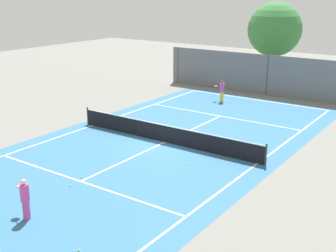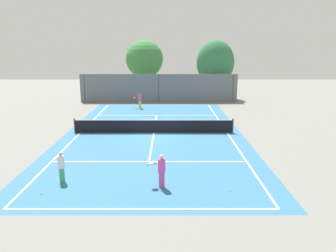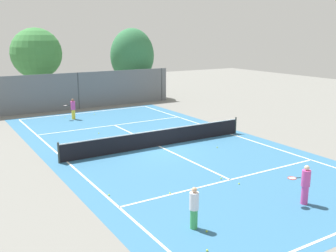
{
  "view_description": "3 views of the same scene",
  "coord_description": "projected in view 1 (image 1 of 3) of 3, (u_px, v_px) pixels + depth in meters",
  "views": [
    {
      "loc": [
        13.34,
        -18.75,
        8.06
      ],
      "look_at": [
        0.95,
        -1.07,
        1.38
      ],
      "focal_mm": 47.14,
      "sensor_mm": 36.0,
      "label": 1
    },
    {
      "loc": [
        1.07,
        -24.22,
        6.38
      ],
      "look_at": [
        1.07,
        -2.07,
        1.02
      ],
      "focal_mm": 35.78,
      "sensor_mm": 36.0,
      "label": 2
    },
    {
      "loc": [
        -11.08,
        -19.04,
        6.41
      ],
      "look_at": [
        0.23,
        -0.66,
        1.33
      ],
      "focal_mm": 41.62,
      "sensor_mm": 36.0,
      "label": 3
    }
  ],
  "objects": [
    {
      "name": "ground_plane",
      "position": [
        165.0,
        142.0,
        24.37
      ],
      "size": [
        80.0,
        80.0,
        0.0
      ],
      "primitive_type": "plane",
      "color": "slate"
    },
    {
      "name": "court_surface",
      "position": [
        165.0,
        142.0,
        24.36
      ],
      "size": [
        13.0,
        25.0,
        0.01
      ],
      "color": "teal",
      "rests_on": "ground_plane"
    },
    {
      "name": "tennis_net",
      "position": [
        165.0,
        133.0,
        24.21
      ],
      "size": [
        11.9,
        0.1,
        1.1
      ],
      "color": "#333833",
      "rests_on": "ground_plane"
    },
    {
      "name": "perimeter_fence",
      "position": [
        267.0,
        75.0,
        34.85
      ],
      "size": [
        18.0,
        0.12,
        3.2
      ],
      "color": "slate",
      "rests_on": "ground_plane"
    },
    {
      "name": "tree_1",
      "position": [
        275.0,
        29.0,
        39.64
      ],
      "size": [
        4.85,
        4.85,
        7.08
      ],
      "color": "brown",
      "rests_on": "ground_plane"
    },
    {
      "name": "player_0",
      "position": [
        222.0,
        91.0,
        32.94
      ],
      "size": [
        0.93,
        0.47,
        1.61
      ],
      "color": "yellow",
      "rests_on": "ground_plane"
    },
    {
      "name": "player_2",
      "position": [
        25.0,
        198.0,
        16.0
      ],
      "size": [
        0.91,
        0.61,
        1.57
      ],
      "color": "#D14799",
      "rests_on": "ground_plane"
    },
    {
      "name": "ball_crate",
      "position": [
        184.0,
        138.0,
        24.56
      ],
      "size": [
        0.48,
        0.32,
        0.43
      ],
      "color": "red",
      "rests_on": "ground_plane"
    },
    {
      "name": "tennis_ball_0",
      "position": [
        35.0,
        165.0,
        21.14
      ],
      "size": [
        0.07,
        0.07,
        0.07
      ],
      "primitive_type": "sphere",
      "color": "#CCE533",
      "rests_on": "ground_plane"
    },
    {
      "name": "tennis_ball_3",
      "position": [
        26.0,
        149.0,
        23.26
      ],
      "size": [
        0.07,
        0.07,
        0.07
      ],
      "primitive_type": "sphere",
      "color": "#CCE533",
      "rests_on": "ground_plane"
    },
    {
      "name": "tennis_ball_4",
      "position": [
        299.0,
        132.0,
        26.04
      ],
      "size": [
        0.07,
        0.07,
        0.07
      ],
      "primitive_type": "sphere",
      "color": "#CCE533",
      "rests_on": "ground_plane"
    },
    {
      "name": "tennis_ball_5",
      "position": [
        186.0,
        164.0,
        21.25
      ],
      "size": [
        0.07,
        0.07,
        0.07
      ],
      "primitive_type": "sphere",
      "color": "#CCE533",
      "rests_on": "ground_plane"
    },
    {
      "name": "tennis_ball_6",
      "position": [
        81.0,
        177.0,
        19.74
      ],
      "size": [
        0.07,
        0.07,
        0.07
      ],
      "primitive_type": "sphere",
      "color": "#CCE533",
      "rests_on": "ground_plane"
    },
    {
      "name": "tennis_ball_7",
      "position": [
        223.0,
        98.0,
        34.11
      ],
      "size": [
        0.07,
        0.07,
        0.07
      ],
      "primitive_type": "sphere",
      "color": "#CCE533",
      "rests_on": "ground_plane"
    },
    {
      "name": "tennis_ball_8",
      "position": [
        251.0,
        103.0,
        32.73
      ],
      "size": [
        0.07,
        0.07,
        0.07
      ],
      "primitive_type": "sphere",
      "color": "#CCE533",
      "rests_on": "ground_plane"
    },
    {
      "name": "tennis_ball_9",
      "position": [
        70.0,
        186.0,
        18.88
      ],
      "size": [
        0.07,
        0.07,
        0.07
      ],
      "primitive_type": "sphere",
      "color": "#CCE533",
      "rests_on": "ground_plane"
    },
    {
      "name": "tennis_ball_10",
      "position": [
        182.0,
        117.0,
        29.03
      ],
      "size": [
        0.07,
        0.07,
        0.07
      ],
      "primitive_type": "sphere",
      "color": "#CCE533",
      "rests_on": "ground_plane"
    },
    {
      "name": "tennis_ball_11",
      "position": [
        79.0,
        250.0,
        14.21
      ],
      "size": [
        0.07,
        0.07,
        0.07
      ],
      "primitive_type": "sphere",
      "color": "#CCE533",
      "rests_on": "ground_plane"
    }
  ]
}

